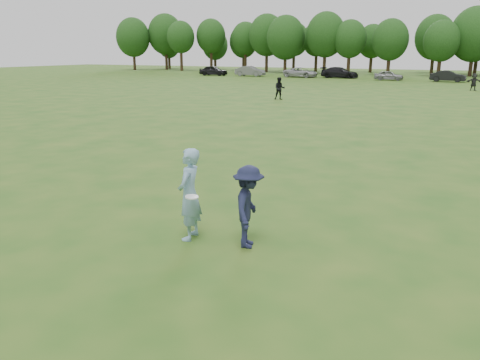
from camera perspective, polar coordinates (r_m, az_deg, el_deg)
The scene contains 13 objects.
ground at distance 9.88m, azimuth 1.07°, elevation -7.59°, with size 200.00×200.00×0.00m, color #245217.
thrower at distance 9.82m, azimuth -6.19°, elevation -1.75°, with size 0.71×0.47×1.96m, color #83ADCB.
defender at distance 9.41m, azimuth 1.04°, elevation -3.27°, with size 1.10×0.63×1.70m, color #1B1F3B.
player_far_a at distance 38.99m, azimuth 4.85°, elevation 11.06°, with size 0.88×0.68×1.81m, color black.
player_far_d at distance 53.19m, azimuth 26.62°, elevation 10.63°, with size 1.59×0.51×1.72m, color #252525.
car_a at distance 77.62m, azimuth -3.26°, elevation 13.17°, with size 1.85×4.59×1.56m, color black.
car_b at distance 75.46m, azimuth 1.25°, elevation 13.13°, with size 1.65×4.73×1.56m, color slate.
car_c at distance 72.70m, azimuth 7.43°, elevation 12.87°, with size 2.40×5.20×1.44m, color #A8A8AD.
car_d at distance 71.75m, azimuth 12.05°, elevation 12.69°, with size 2.21×5.43×1.58m, color black.
car_e at distance 67.81m, azimuth 17.68°, elevation 12.05°, with size 1.54×3.83×1.31m, color gray.
car_f at distance 67.04m, azimuth 24.02°, elevation 11.48°, with size 1.51×4.32×1.42m, color black.
disc_in_play at distance 9.41m, azimuth -5.90°, elevation -2.06°, with size 0.28×0.28×0.05m.
treeline at distance 85.16m, azimuth 26.70°, elevation 15.51°, with size 130.35×18.39×11.74m.
Camera 1 is at (3.87, -8.22, 3.87)m, focal length 35.00 mm.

